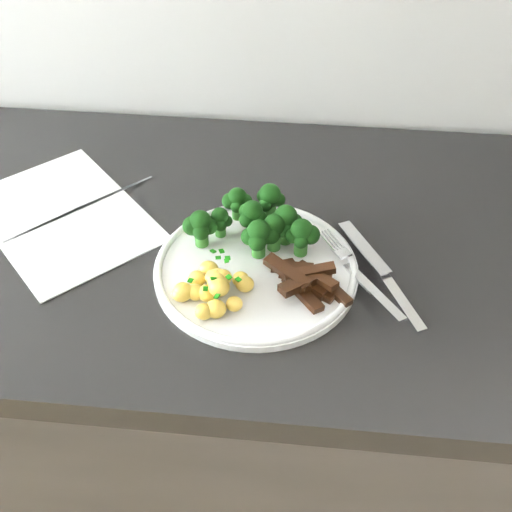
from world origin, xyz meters
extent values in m
cube|color=black|center=(0.06, 1.68, 0.45)|extent=(2.41, 0.60, 0.90)
cube|color=silver|center=(-0.15, 1.69, 0.91)|extent=(0.34, 0.34, 0.00)
cube|color=slate|center=(-0.09, 1.75, 0.91)|extent=(0.10, 0.09, 0.00)
cube|color=slate|center=(-0.10, 1.74, 0.91)|extent=(0.09, 0.09, 0.00)
cube|color=slate|center=(-0.12, 1.72, 0.91)|extent=(0.09, 0.09, 0.00)
cube|color=slate|center=(-0.13, 1.71, 0.91)|extent=(0.09, 0.08, 0.00)
cube|color=slate|center=(-0.14, 1.69, 0.91)|extent=(0.08, 0.08, 0.00)
cube|color=slate|center=(-0.16, 1.67, 0.91)|extent=(0.08, 0.08, 0.00)
cube|color=slate|center=(-0.17, 1.66, 0.91)|extent=(0.08, 0.07, 0.00)
cylinder|color=white|center=(0.15, 1.60, 0.91)|extent=(0.27, 0.27, 0.01)
torus|color=white|center=(0.15, 1.60, 0.92)|extent=(0.27, 0.27, 0.01)
cylinder|color=#2B6920|center=(0.14, 1.66, 0.94)|extent=(0.02, 0.02, 0.02)
sphere|color=black|center=(0.15, 1.66, 0.96)|extent=(0.02, 0.02, 0.02)
sphere|color=black|center=(0.13, 1.67, 0.96)|extent=(0.02, 0.02, 0.02)
sphere|color=black|center=(0.13, 1.65, 0.96)|extent=(0.02, 0.02, 0.02)
sphere|color=black|center=(0.14, 1.66, 0.97)|extent=(0.03, 0.03, 0.03)
cylinder|color=#2B6920|center=(0.18, 1.66, 0.93)|extent=(0.02, 0.02, 0.03)
sphere|color=black|center=(0.19, 1.66, 0.95)|extent=(0.02, 0.02, 0.02)
sphere|color=black|center=(0.18, 1.67, 0.95)|extent=(0.02, 0.02, 0.02)
sphere|color=black|center=(0.17, 1.66, 0.95)|extent=(0.02, 0.02, 0.02)
sphere|color=black|center=(0.18, 1.65, 0.95)|extent=(0.02, 0.02, 0.02)
sphere|color=black|center=(0.18, 1.66, 0.96)|extent=(0.03, 0.03, 0.03)
cylinder|color=#2B6920|center=(0.09, 1.66, 0.93)|extent=(0.01, 0.01, 0.02)
sphere|color=black|center=(0.10, 1.66, 0.94)|extent=(0.02, 0.02, 0.02)
sphere|color=black|center=(0.09, 1.67, 0.94)|extent=(0.02, 0.02, 0.02)
sphere|color=black|center=(0.08, 1.66, 0.94)|extent=(0.02, 0.02, 0.02)
sphere|color=black|center=(0.09, 1.65, 0.94)|extent=(0.02, 0.02, 0.02)
sphere|color=black|center=(0.09, 1.66, 0.95)|extent=(0.02, 0.02, 0.02)
cylinder|color=#2B6920|center=(0.16, 1.69, 0.94)|extent=(0.02, 0.02, 0.03)
sphere|color=black|center=(0.17, 1.70, 0.96)|extent=(0.02, 0.02, 0.02)
sphere|color=black|center=(0.15, 1.70, 0.96)|extent=(0.02, 0.02, 0.02)
sphere|color=black|center=(0.15, 1.68, 0.96)|extent=(0.02, 0.02, 0.02)
sphere|color=black|center=(0.16, 1.69, 0.97)|extent=(0.03, 0.03, 0.03)
cylinder|color=#2B6920|center=(0.11, 1.69, 0.94)|extent=(0.02, 0.02, 0.02)
sphere|color=black|center=(0.12, 1.69, 0.95)|extent=(0.02, 0.02, 0.02)
sphere|color=black|center=(0.11, 1.70, 0.95)|extent=(0.02, 0.02, 0.02)
sphere|color=black|center=(0.10, 1.69, 0.95)|extent=(0.02, 0.02, 0.02)
sphere|color=black|center=(0.11, 1.68, 0.95)|extent=(0.02, 0.02, 0.02)
sphere|color=black|center=(0.11, 1.69, 0.96)|extent=(0.03, 0.03, 0.03)
cylinder|color=#2B6920|center=(0.20, 1.64, 0.93)|extent=(0.02, 0.02, 0.03)
sphere|color=black|center=(0.21, 1.64, 0.95)|extent=(0.03, 0.03, 0.03)
sphere|color=black|center=(0.21, 1.65, 0.95)|extent=(0.02, 0.02, 0.02)
sphere|color=black|center=(0.19, 1.63, 0.95)|extent=(0.02, 0.02, 0.02)
sphere|color=black|center=(0.20, 1.62, 0.95)|extent=(0.02, 0.02, 0.02)
sphere|color=black|center=(0.20, 1.64, 0.96)|extent=(0.03, 0.03, 0.03)
cylinder|color=#2B6920|center=(0.07, 1.64, 0.93)|extent=(0.02, 0.02, 0.03)
sphere|color=black|center=(0.08, 1.64, 0.95)|extent=(0.02, 0.02, 0.02)
sphere|color=black|center=(0.06, 1.65, 0.95)|extent=(0.02, 0.02, 0.02)
sphere|color=black|center=(0.06, 1.64, 0.95)|extent=(0.03, 0.03, 0.03)
sphere|color=black|center=(0.07, 1.63, 0.95)|extent=(0.02, 0.02, 0.02)
sphere|color=black|center=(0.07, 1.64, 0.96)|extent=(0.03, 0.03, 0.03)
cylinder|color=#2B6920|center=(0.15, 1.63, 0.93)|extent=(0.02, 0.02, 0.03)
sphere|color=black|center=(0.16, 1.63, 0.95)|extent=(0.02, 0.02, 0.02)
sphere|color=black|center=(0.15, 1.64, 0.95)|extent=(0.02, 0.02, 0.02)
sphere|color=black|center=(0.14, 1.63, 0.95)|extent=(0.02, 0.02, 0.02)
sphere|color=black|center=(0.15, 1.62, 0.95)|extent=(0.02, 0.02, 0.02)
sphere|color=black|center=(0.15, 1.63, 0.96)|extent=(0.03, 0.03, 0.03)
cylinder|color=#2B6920|center=(0.17, 1.64, 0.93)|extent=(0.02, 0.02, 0.03)
sphere|color=black|center=(0.18, 1.64, 0.95)|extent=(0.02, 0.02, 0.02)
sphere|color=black|center=(0.16, 1.65, 0.95)|extent=(0.02, 0.02, 0.02)
sphere|color=black|center=(0.16, 1.63, 0.95)|extent=(0.03, 0.03, 0.03)
sphere|color=black|center=(0.17, 1.64, 0.96)|extent=(0.03, 0.03, 0.03)
ellipsoid|color=#E9BF4D|center=(0.09, 1.54, 0.92)|extent=(0.02, 0.02, 0.02)
ellipsoid|color=#E9BF4D|center=(0.10, 1.55, 0.92)|extent=(0.02, 0.02, 0.02)
ellipsoid|color=#E9BF4D|center=(0.11, 1.52, 0.92)|extent=(0.03, 0.03, 0.02)
ellipsoid|color=#E9BF4D|center=(0.10, 1.56, 0.92)|extent=(0.02, 0.02, 0.02)
ellipsoid|color=#E9BF4D|center=(0.14, 1.56, 0.92)|extent=(0.02, 0.02, 0.02)
ellipsoid|color=#E9BF4D|center=(0.06, 1.54, 0.93)|extent=(0.03, 0.02, 0.02)
ellipsoid|color=#E9BF4D|center=(0.10, 1.55, 0.92)|extent=(0.02, 0.02, 0.02)
ellipsoid|color=#E9BF4D|center=(0.09, 1.58, 0.93)|extent=(0.03, 0.02, 0.02)
ellipsoid|color=#E9BF4D|center=(0.09, 1.51, 0.92)|extent=(0.02, 0.02, 0.02)
ellipsoid|color=#E9BF4D|center=(0.10, 1.56, 0.94)|extent=(0.02, 0.02, 0.02)
ellipsoid|color=#E9BF4D|center=(0.11, 1.56, 0.94)|extent=(0.02, 0.02, 0.02)
ellipsoid|color=#E9BF4D|center=(0.10, 1.55, 0.94)|extent=(0.02, 0.02, 0.02)
ellipsoid|color=#E9BF4D|center=(0.13, 1.57, 0.92)|extent=(0.02, 0.02, 0.02)
ellipsoid|color=#E9BF4D|center=(0.11, 1.55, 0.94)|extent=(0.02, 0.02, 0.02)
ellipsoid|color=#E9BF4D|center=(0.07, 1.56, 0.92)|extent=(0.02, 0.02, 0.02)
ellipsoid|color=#E9BF4D|center=(0.06, 1.54, 0.92)|extent=(0.03, 0.02, 0.02)
ellipsoid|color=#E9BF4D|center=(0.13, 1.53, 0.92)|extent=(0.02, 0.02, 0.02)
ellipsoid|color=#E9BF4D|center=(0.11, 1.54, 0.94)|extent=(0.03, 0.03, 0.02)
ellipsoid|color=#E9BF4D|center=(0.08, 1.54, 0.92)|extent=(0.02, 0.02, 0.02)
ellipsoid|color=#E9BF4D|center=(0.10, 1.55, 0.94)|extent=(0.03, 0.03, 0.02)
ellipsoid|color=#E9BF4D|center=(0.10, 1.56, 0.94)|extent=(0.02, 0.02, 0.02)
cube|color=#0E5E08|center=(0.10, 1.59, 0.95)|extent=(0.01, 0.01, 0.00)
cube|color=#0E5E08|center=(0.09, 1.53, 0.95)|extent=(0.01, 0.01, 0.00)
cube|color=#0E5E08|center=(0.13, 1.55, 0.94)|extent=(0.01, 0.01, 0.00)
cube|color=#0E5E08|center=(0.11, 1.51, 0.95)|extent=(0.01, 0.01, 0.00)
cube|color=#0E5E08|center=(0.12, 1.54, 0.95)|extent=(0.01, 0.01, 0.00)
cube|color=#0E5E08|center=(0.10, 1.54, 0.95)|extent=(0.01, 0.01, 0.00)
cube|color=#0E5E08|center=(0.11, 1.58, 0.94)|extent=(0.01, 0.01, 0.00)
cube|color=#0E5E08|center=(0.10, 1.59, 0.94)|extent=(0.01, 0.01, 0.00)
cube|color=#0E5E08|center=(0.10, 1.56, 0.94)|extent=(0.01, 0.01, 0.00)
cube|color=#0E5E08|center=(0.09, 1.59, 0.95)|extent=(0.01, 0.01, 0.00)
cube|color=#0E5E08|center=(0.10, 1.56, 0.94)|extent=(0.01, 0.01, 0.00)
cube|color=#0E5E08|center=(0.07, 1.54, 0.94)|extent=(0.01, 0.01, 0.00)
cube|color=#0E5E08|center=(0.11, 1.59, 0.94)|extent=(0.01, 0.01, 0.00)
cube|color=#0E5E08|center=(0.10, 1.56, 0.95)|extent=(0.01, 0.01, 0.00)
cube|color=black|center=(0.21, 1.56, 0.92)|extent=(0.06, 0.07, 0.01)
cube|color=black|center=(0.21, 1.58, 0.92)|extent=(0.06, 0.06, 0.02)
cube|color=black|center=(0.22, 1.57, 0.92)|extent=(0.05, 0.04, 0.01)
cube|color=black|center=(0.25, 1.56, 0.92)|extent=(0.05, 0.05, 0.01)
cube|color=black|center=(0.21, 1.58, 0.92)|extent=(0.06, 0.05, 0.01)
cube|color=black|center=(0.22, 1.57, 0.92)|extent=(0.07, 0.05, 0.01)
cube|color=black|center=(0.21, 1.58, 0.92)|extent=(0.07, 0.04, 0.02)
cube|color=black|center=(0.22, 1.57, 0.92)|extent=(0.07, 0.04, 0.01)
cube|color=black|center=(0.22, 1.58, 0.93)|extent=(0.07, 0.03, 0.02)
cube|color=black|center=(0.19, 1.58, 0.93)|extent=(0.07, 0.05, 0.02)
cube|color=black|center=(0.21, 1.56, 0.93)|extent=(0.06, 0.05, 0.01)
cube|color=black|center=(0.21, 1.59, 0.93)|extent=(0.07, 0.03, 0.02)
cube|color=black|center=(0.19, 1.59, 0.93)|extent=(0.06, 0.02, 0.01)
cube|color=black|center=(0.23, 1.58, 0.93)|extent=(0.06, 0.05, 0.01)
cube|color=black|center=(0.20, 1.58, 0.93)|extent=(0.04, 0.06, 0.01)
cube|color=silver|center=(0.30, 1.57, 0.92)|extent=(0.08, 0.11, 0.02)
cube|color=silver|center=(0.26, 1.63, 0.93)|extent=(0.03, 0.03, 0.01)
cylinder|color=silver|center=(0.25, 1.66, 0.93)|extent=(0.02, 0.04, 0.00)
cylinder|color=silver|center=(0.25, 1.66, 0.93)|extent=(0.02, 0.04, 0.00)
cylinder|color=silver|center=(0.24, 1.65, 0.93)|extent=(0.02, 0.04, 0.00)
cylinder|color=silver|center=(0.24, 1.65, 0.93)|extent=(0.02, 0.04, 0.00)
cube|color=silver|center=(0.29, 1.65, 0.92)|extent=(0.07, 0.12, 0.01)
cube|color=silver|center=(0.33, 1.56, 0.91)|extent=(0.06, 0.10, 0.02)
camera|label=1|loc=(0.21, 1.00, 1.51)|focal=45.12mm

